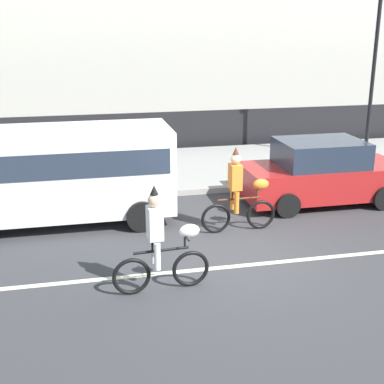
{
  "coord_description": "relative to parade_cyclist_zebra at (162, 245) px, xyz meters",
  "views": [
    {
      "loc": [
        -3.12,
        -9.41,
        4.46
      ],
      "look_at": [
        -0.78,
        1.2,
        1.0
      ],
      "focal_mm": 50.0,
      "sensor_mm": 36.0,
      "label": 1
    }
  ],
  "objects": [
    {
      "name": "street_lamp_post",
      "position": [
        7.88,
        7.09,
        3.15
      ],
      "size": [
        0.36,
        0.36,
        5.86
      ],
      "color": "black",
      "rests_on": "sidewalk_curb"
    },
    {
      "name": "parked_van_white",
      "position": [
        -1.62,
        3.83,
        0.44
      ],
      "size": [
        5.0,
        2.22,
        2.18
      ],
      "color": "white",
      "rests_on": "ground"
    },
    {
      "name": "parade_cyclist_orange",
      "position": [
        2.12,
        2.39,
        0.0
      ],
      "size": [
        1.72,
        0.5,
        1.92
      ],
      "color": "black",
      "rests_on": "ground"
    },
    {
      "name": "parked_car_red",
      "position": [
        4.76,
        3.83,
        -0.06
      ],
      "size": [
        4.1,
        1.92,
        1.64
      ],
      "color": "#AD1E1E",
      "rests_on": "ground"
    },
    {
      "name": "ground_plane",
      "position": [
        1.82,
        1.13,
        -0.84
      ],
      "size": [
        80.0,
        80.0,
        0.0
      ],
      "primitive_type": "plane",
      "color": "#38383A"
    },
    {
      "name": "parade_cyclist_zebra",
      "position": [
        0.0,
        0.0,
        0.0
      ],
      "size": [
        1.72,
        0.5,
        1.92
      ],
      "color": "black",
      "rests_on": "ground"
    },
    {
      "name": "sidewalk_curb",
      "position": [
        1.82,
        7.63,
        -0.77
      ],
      "size": [
        60.0,
        5.0,
        0.15
      ],
      "primitive_type": "cube",
      "color": "#9E9B93",
      "rests_on": "ground"
    },
    {
      "name": "building_backdrop",
      "position": [
        2.93,
        19.13,
        2.73
      ],
      "size": [
        28.0,
        8.0,
        7.13
      ],
      "primitive_type": "cube",
      "color": "beige",
      "rests_on": "ground"
    },
    {
      "name": "road_centre_line",
      "position": [
        1.82,
        0.63,
        -0.84
      ],
      "size": [
        36.0,
        0.14,
        0.01
      ],
      "primitive_type": "cube",
      "color": "beige",
      "rests_on": "ground"
    },
    {
      "name": "fence_line",
      "position": [
        1.82,
        10.53,
        -0.14
      ],
      "size": [
        40.0,
        0.08,
        1.4
      ],
      "primitive_type": "cube",
      "color": "black",
      "rests_on": "ground"
    }
  ]
}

